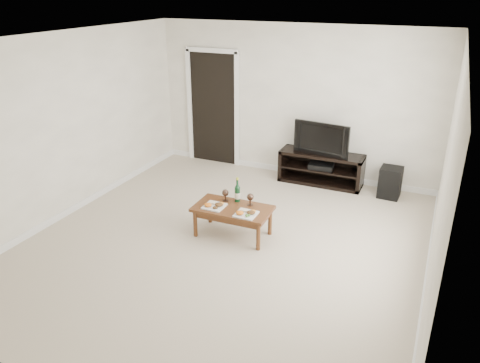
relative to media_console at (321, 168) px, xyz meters
name	(u,v)px	position (x,y,z in m)	size (l,w,h in m)	color
floor	(225,243)	(-0.62, -2.50, -0.28)	(5.50, 5.50, 0.00)	#BEB299
back_wall	(294,102)	(-0.62, 0.27, 1.02)	(5.00, 0.04, 2.60)	white
ceiling	(222,38)	(-0.62, -2.50, 2.35)	(5.00, 5.50, 0.04)	white
doorway	(213,109)	(-2.17, 0.24, 0.75)	(0.90, 0.02, 2.05)	black
media_console	(321,168)	(0.00, 0.00, 0.00)	(1.41, 0.45, 0.55)	black
television	(323,137)	(0.00, 0.00, 0.55)	(0.95, 0.12, 0.55)	black
av_receiver	(321,166)	(0.00, -0.01, 0.05)	(0.40, 0.30, 0.08)	black
subwoofer	(390,182)	(1.16, -0.09, -0.03)	(0.33, 0.33, 0.50)	black
coffee_table	(233,221)	(-0.61, -2.26, -0.07)	(1.03, 0.56, 0.42)	brown
plate_left	(214,205)	(-0.84, -2.35, 0.18)	(0.27, 0.27, 0.07)	white
plate_right	(246,212)	(-0.36, -2.39, 0.18)	(0.27, 0.27, 0.07)	white
wine_bottle	(237,190)	(-0.63, -2.06, 0.32)	(0.07, 0.07, 0.35)	#0E351A
goblet_left	(225,195)	(-0.79, -2.11, 0.23)	(0.09, 0.09, 0.17)	#3E2B22
goblet_right	(250,199)	(-0.42, -2.10, 0.23)	(0.09, 0.09, 0.17)	#3E2B22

